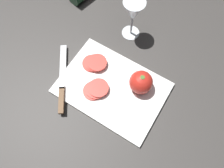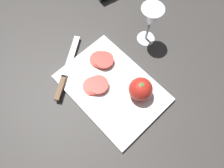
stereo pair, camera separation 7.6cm
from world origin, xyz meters
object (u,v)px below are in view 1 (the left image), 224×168
(tomato_slice_stack_far, at_px, (95,63))
(knife, at_px, (62,91))
(whole_tomato, at_px, (141,82))
(tomato_slice_stack_near, at_px, (96,89))
(wine_glass, at_px, (133,13))

(tomato_slice_stack_far, bearing_deg, knife, -104.26)
(tomato_slice_stack_far, bearing_deg, whole_tomato, 2.49)
(knife, height_order, tomato_slice_stack_far, tomato_slice_stack_far)
(knife, bearing_deg, tomato_slice_stack_far, -49.33)
(tomato_slice_stack_near, distance_m, tomato_slice_stack_far, 0.11)
(wine_glass, distance_m, knife, 0.38)
(whole_tomato, bearing_deg, wine_glass, 127.22)
(wine_glass, relative_size, knife, 0.72)
(wine_glass, relative_size, tomato_slice_stack_near, 1.95)
(whole_tomato, relative_size, knife, 0.35)
(tomato_slice_stack_near, bearing_deg, wine_glass, 94.29)
(wine_glass, height_order, knife, wine_glass)
(whole_tomato, relative_size, tomato_slice_stack_far, 0.91)
(tomato_slice_stack_near, bearing_deg, whole_tomato, 36.68)
(whole_tomato, xyz_separation_m, tomato_slice_stack_far, (-0.19, -0.01, -0.03))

